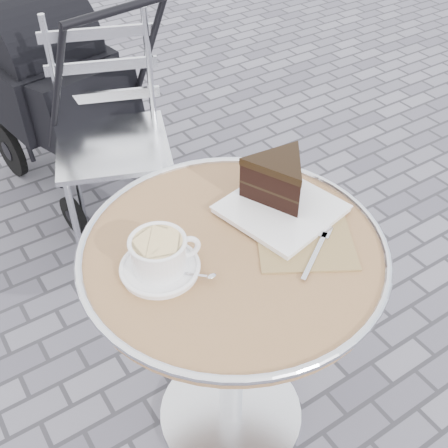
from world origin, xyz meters
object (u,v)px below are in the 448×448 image
cafe_table (232,295)px  cappuccino_set (160,257)px  bistro_chair (108,111)px  cake_plate_set (280,186)px  baby_stroller (59,95)px

cafe_table → cappuccino_set: bearing=171.0°
cappuccino_set → bistro_chair: (0.30, 0.99, -0.21)m
cafe_table → cake_plate_set: 0.30m
cafe_table → baby_stroller: size_ratio=0.75×
cake_plate_set → bistro_chair: bearing=81.1°
cake_plate_set → baby_stroller: (-0.10, 1.40, -0.35)m
baby_stroller → bistro_chair: bearing=-92.5°
cafe_table → bistro_chair: size_ratio=0.82×
cafe_table → cake_plate_set: cake_plate_set is taller
cake_plate_set → bistro_chair: bistro_chair is taller
baby_stroller → cake_plate_set: bearing=-94.3°
baby_stroller → cafe_table: bearing=-101.5°
cafe_table → cappuccino_set: 0.27m
cappuccino_set → cake_plate_set: bearing=19.7°
bistro_chair → cappuccino_set: bearing=-85.2°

